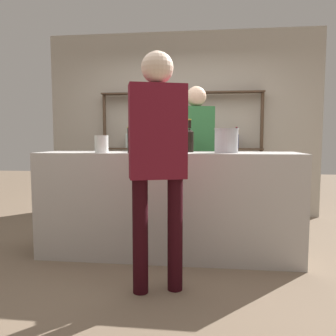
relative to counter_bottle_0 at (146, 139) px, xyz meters
name	(u,v)px	position (x,y,z in m)	size (l,w,h in m)	color
ground_plane	(168,255)	(0.26, -0.20, -1.18)	(16.00, 16.00, 0.00)	#7A6651
bar_counter	(168,204)	(0.26, -0.20, -0.65)	(2.57, 0.61, 1.05)	#B7B2AD
back_wall	(182,125)	(0.26, 1.71, 0.22)	(4.17, 0.12, 2.80)	#B2A899
back_shelf	(181,134)	(0.25, 1.53, 0.07)	(2.43, 0.18, 1.87)	#4C3828
counter_bottle_0	(146,139)	(0.00, 0.00, 0.00)	(0.07, 0.07, 0.33)	brown
counter_bottle_1	(131,138)	(-0.07, -0.40, 0.01)	(0.07, 0.07, 0.36)	black
counter_bottle_2	(190,139)	(0.47, -0.14, 0.00)	(0.08, 0.08, 0.33)	black
wine_glass	(173,141)	(0.31, -0.20, -0.02)	(0.08, 0.08, 0.15)	silver
ice_bucket	(226,141)	(0.83, -0.24, -0.01)	(0.24, 0.24, 0.23)	#B2B2B7
cork_jar	(102,144)	(-0.37, -0.36, -0.05)	(0.13, 0.13, 0.17)	silver
customer_center	(158,151)	(0.27, -1.00, -0.08)	(0.46, 0.30, 1.82)	black
server_behind_counter	(196,147)	(0.51, 0.49, -0.10)	(0.45, 0.29, 1.80)	black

